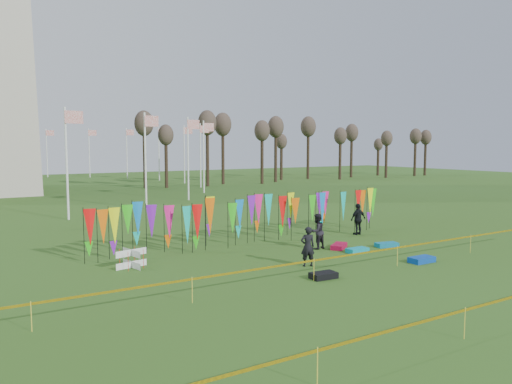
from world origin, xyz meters
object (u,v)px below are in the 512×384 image
box_kite (131,259)px  person_left (308,246)px  kite_bag_red (339,246)px  kite_bag_turquoise (357,250)px  person_right (358,219)px  person_mid (317,231)px  kite_bag_blue (422,260)px  kite_bag_teal (387,245)px  kite_bag_black (323,275)px

box_kite → person_left: 7.71m
kite_bag_red → kite_bag_turquoise: bearing=-83.2°
person_right → box_kite: bearing=3.4°
box_kite → kite_bag_turquoise: bearing=-14.7°
person_mid → kite_bag_turquoise: size_ratio=1.65×
kite_bag_turquoise → kite_bag_blue: (1.03, -3.11, 0.02)m
box_kite → kite_bag_teal: box_kite is taller
person_left → person_mid: person_mid is taller
kite_bag_turquoise → kite_bag_blue: 3.28m
kite_bag_blue → kite_bag_black: 5.58m
box_kite → person_left: (6.73, -3.74, 0.47)m
person_left → person_mid: 3.76m
box_kite → kite_bag_teal: (12.84, -2.58, -0.31)m
person_right → kite_bag_blue: person_right is taller
person_right → kite_bag_red: 4.43m
kite_bag_blue → kite_bag_red: kite_bag_blue is taller
person_right → kite_bag_black: 10.39m
kite_bag_black → box_kite: bearing=136.7°
box_kite → kite_bag_black: bearing=-43.3°
person_mid → kite_bag_blue: person_mid is taller
person_left → person_right: (7.31, 4.61, 0.05)m
kite_bag_black → kite_bag_teal: 7.49m
kite_bag_turquoise → kite_bag_blue: bearing=-71.7°
box_kite → kite_bag_turquoise: size_ratio=0.75×
person_right → kite_bag_turquoise: person_right is taller
box_kite → person_right: 14.08m
person_right → kite_bag_blue: size_ratio=1.55×
person_right → kite_bag_teal: person_right is taller
kite_bag_blue → kite_bag_teal: kite_bag_blue is taller
person_left → kite_bag_turquoise: 4.05m
person_mid → kite_bag_turquoise: 2.24m
kite_bag_turquoise → kite_bag_red: kite_bag_red is taller
person_mid → person_right: size_ratio=0.98×
person_mid → kite_bag_black: (-3.35, -4.62, -0.79)m
person_left → kite_bag_teal: person_left is taller
person_left → person_right: 8.65m
kite_bag_blue → kite_bag_red: bearing=105.1°
person_left → person_mid: (2.65, 2.67, 0.03)m
person_left → kite_bag_black: size_ratio=1.67×
person_left → kite_bag_red: (3.71, 2.17, -0.76)m
kite_bag_black → person_left: bearing=70.4°
kite_bag_teal → kite_bag_turquoise: bearing=-174.8°
kite_bag_turquoise → kite_bag_red: 1.22m
person_right → person_left: bearing=32.1°
person_mid → person_left: bearing=35.8°
person_mid → kite_bag_red: size_ratio=1.40×
kite_bag_red → person_right: bearing=34.1°
person_left → kite_bag_blue: person_left is taller
box_kite → person_mid: 9.45m
person_right → kite_bag_black: person_right is taller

